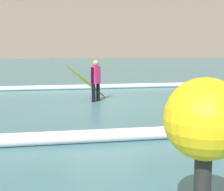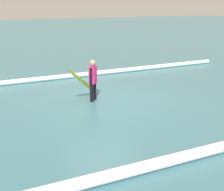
% 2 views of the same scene
% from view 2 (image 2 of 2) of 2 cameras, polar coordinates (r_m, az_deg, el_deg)
% --- Properties ---
extents(ground_plane, '(123.03, 123.03, 0.00)m').
position_cam_2_polar(ground_plane, '(11.39, -1.92, -1.00)').
color(ground_plane, '#3D717D').
extents(surfer, '(0.38, 0.50, 1.46)m').
position_cam_2_polar(surfer, '(11.26, -3.41, 3.06)').
color(surfer, black).
rests_on(surfer, ground_plane).
extents(surfboard, '(1.71, 1.44, 1.34)m').
position_cam_2_polar(surfboard, '(11.42, -5.17, 2.40)').
color(surfboard, yellow).
rests_on(surfboard, ground_plane).
extents(wave_crest_foreground, '(18.55, 0.32, 0.21)m').
position_cam_2_polar(wave_crest_foreground, '(14.73, -10.55, 3.10)').
color(wave_crest_foreground, white).
rests_on(wave_crest_foreground, ground_plane).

